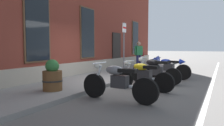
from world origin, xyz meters
TOP-DOWN VIEW (x-y plane):
  - ground_plane at (0.00, 0.00)m, footprint 140.00×140.00m
  - sidewalk at (0.00, 1.25)m, footprint 28.60×2.51m
  - lane_stripe at (0.00, -3.20)m, footprint 28.60×0.12m
  - motorcycle_grey_naked at (-2.35, -1.13)m, footprint 0.62×2.19m
  - motorcycle_yellow_naked at (-0.71, -1.24)m, footprint 0.62×2.08m
  - motorcycle_black_naked at (0.67, -1.23)m, footprint 0.62×2.04m
  - motorcycle_blue_sport at (2.27, -1.30)m, footprint 0.69×2.05m
  - pedestrian_striped_shirt at (4.97, 1.02)m, footprint 0.59×0.43m
  - parking_sign at (1.99, 0.66)m, footprint 0.36×0.07m
  - barrel_planter at (-2.58, 0.90)m, footprint 0.59×0.59m

SIDE VIEW (x-z plane):
  - ground_plane at x=0.00m, z-range 0.00..0.00m
  - lane_stripe at x=0.00m, z-range 0.00..0.01m
  - sidewalk at x=0.00m, z-range 0.00..0.13m
  - motorcycle_yellow_naked at x=-0.71m, z-range 0.00..0.95m
  - motorcycle_grey_naked at x=-2.35m, z-range 0.00..0.99m
  - motorcycle_black_naked at x=0.67m, z-range -0.01..1.00m
  - barrel_planter at x=-2.58m, z-range 0.06..0.98m
  - motorcycle_blue_sport at x=2.27m, z-range 0.05..1.05m
  - pedestrian_striped_shirt at x=4.97m, z-range 0.22..1.82m
  - parking_sign at x=1.99m, z-range 0.48..2.92m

